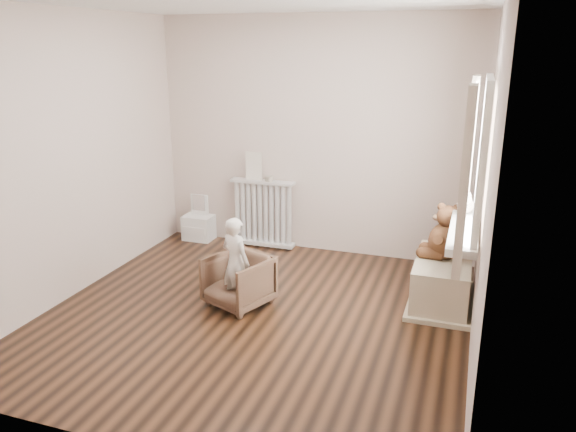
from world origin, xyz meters
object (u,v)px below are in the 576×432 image
(plush_cat, at_px, (466,202))
(toy_bench, at_px, (442,282))
(armchair, at_px, (239,281))
(toy_vanity, at_px, (198,218))
(child, at_px, (236,262))
(radiator, at_px, (263,214))
(teddy_bear, at_px, (447,233))

(plush_cat, bearing_deg, toy_bench, 152.75)
(armchair, bearing_deg, toy_bench, 42.31)
(toy_vanity, height_order, plush_cat, plush_cat)
(armchair, distance_m, child, 0.21)
(radiator, relative_size, armchair, 1.52)
(radiator, height_order, plush_cat, plush_cat)
(toy_bench, height_order, teddy_bear, teddy_bear)
(child, height_order, teddy_bear, teddy_bear)
(armchair, distance_m, toy_bench, 1.86)
(radiator, distance_m, plush_cat, 2.52)
(armchair, height_order, child, child)
(plush_cat, bearing_deg, teddy_bear, 144.56)
(teddy_bear, xyz_separation_m, plush_cat, (0.14, -0.13, 0.33))
(radiator, relative_size, child, 0.95)
(toy_vanity, distance_m, plush_cat, 3.29)
(toy_vanity, xyz_separation_m, child, (1.19, -1.55, 0.16))
(plush_cat, bearing_deg, toy_vanity, 169.87)
(child, xyz_separation_m, teddy_bear, (1.74, 0.73, 0.23))
(radiator, distance_m, child, 1.62)
(radiator, bearing_deg, child, -77.24)
(armchair, bearing_deg, child, -68.11)
(armchair, bearing_deg, radiator, 125.05)
(teddy_bear, height_order, plush_cat, plush_cat)
(radiator, xyz_separation_m, toy_vanity, (-0.83, -0.03, -0.11))
(toy_vanity, xyz_separation_m, plush_cat, (3.06, -0.95, 0.72))
(radiator, distance_m, toy_bench, 2.28)
(radiator, bearing_deg, plush_cat, -23.66)
(armchair, bearing_deg, toy_vanity, 150.19)
(child, distance_m, toy_bench, 1.89)
(teddy_bear, bearing_deg, child, -153.58)
(radiator, relative_size, toy_bench, 0.86)
(radiator, xyz_separation_m, plush_cat, (2.24, -0.98, 0.61))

